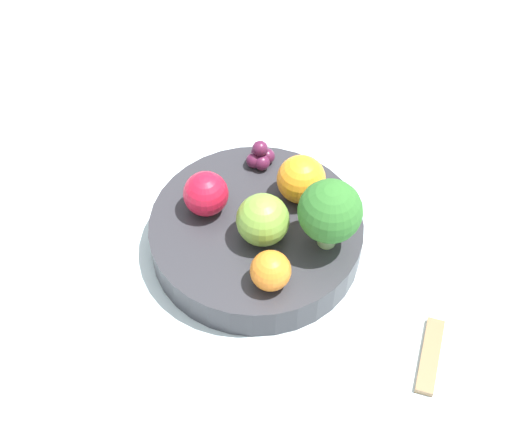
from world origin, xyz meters
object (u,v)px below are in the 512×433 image
Objects in this scene: apple_red at (258,221)px; grape_cluster at (260,156)px; bowl at (256,235)px; spoon at (430,356)px; apple_green at (206,194)px; orange_front at (271,271)px; orange_back at (301,179)px; broccoli at (330,212)px.

apple_red reaches higher than grape_cluster.
bowl is 3.01× the size of spoon.
apple_green is at bearing -145.94° from spoon.
apple_red reaches higher than orange_front.
grape_cluster is at bearing 155.91° from bowl.
apple_red is 0.20m from spoon.
broccoli is at bearing 0.17° from orange_back.
broccoli reaches higher than spoon.
bowl is at bearing -72.19° from orange_back.
apple_red is 1.04× the size of orange_back.
apple_red is 0.72× the size of spoon.
apple_green is (-0.03, -0.04, 0.04)m from bowl.
apple_red is 1.35× the size of orange_front.
orange_front reaches higher than grape_cluster.
bowl is at bearing -149.61° from spoon.
apple_red reaches higher than orange_back.
grape_cluster is (-0.14, 0.05, -0.01)m from orange_front.
apple_green reaches higher than orange_front.
grape_cluster is at bearing -159.15° from orange_back.
apple_red is at bearing -145.72° from spoon.
orange_back is (0.02, 0.09, 0.00)m from apple_green.
bowl is at bearing -24.09° from grape_cluster.
apple_red is 0.06m from apple_green.
apple_green reaches higher than bowl.
orange_front is (0.02, -0.07, -0.03)m from broccoli.
bowl reaches higher than spoon.
orange_front is (0.10, 0.03, -0.00)m from apple_green.
bowl is at bearing 48.42° from apple_green.
orange_front is at bearing 14.12° from apple_green.
bowl is 5.61× the size of orange_front.
broccoli is 1.09× the size of spoon.
orange_back is at bearing 20.85° from grape_cluster.
orange_back is at bearing 120.96° from apple_red.
spoon is (0.19, 0.05, -0.06)m from orange_back.
broccoli is 0.13m from grape_cluster.
grape_cluster is at bearing -169.78° from broccoli.
orange_front is at bearing -17.60° from grape_cluster.
apple_green reaches higher than grape_cluster.
orange_front is 0.16m from spoon.
orange_front is 0.11m from orange_back.
orange_back is at bearing 142.57° from orange_front.
apple_green is at bearing -61.51° from grape_cluster.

